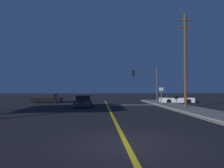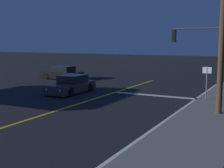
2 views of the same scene
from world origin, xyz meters
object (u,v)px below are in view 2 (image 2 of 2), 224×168
Objects in this scene: car_side_waiting_charcoal at (71,85)px; traffic_signal_near_right at (201,47)px; street_sign_corner at (207,78)px; utility_pole_right at (223,13)px; car_mid_block_black at (62,73)px.

traffic_signal_near_right is at bearing -155.61° from car_side_waiting_charcoal.
car_side_waiting_charcoal is 1.94× the size of street_sign_corner.
traffic_signal_near_right is 7.32m from utility_pole_right.
traffic_signal_near_right is 2.29× the size of street_sign_corner.
traffic_signal_near_right is at bearing 110.29° from street_sign_corner.
car_mid_block_black is at bearing -49.87° from car_side_waiting_charcoal.
traffic_signal_near_right is (8.65, 4.09, 2.88)m from car_side_waiting_charcoal.
street_sign_corner reaches higher than car_mid_block_black.
traffic_signal_near_right is 3.55m from street_sign_corner.
street_sign_corner is at bearing 110.29° from traffic_signal_near_right.
car_mid_block_black is at bearing 151.24° from utility_pole_right.
car_side_waiting_charcoal is at bearing -172.43° from street_sign_corner.
car_side_waiting_charcoal is 8.90m from car_mid_block_black.
utility_pole_right reaches higher than street_sign_corner.
street_sign_corner is at bearing 109.91° from utility_pole_right.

